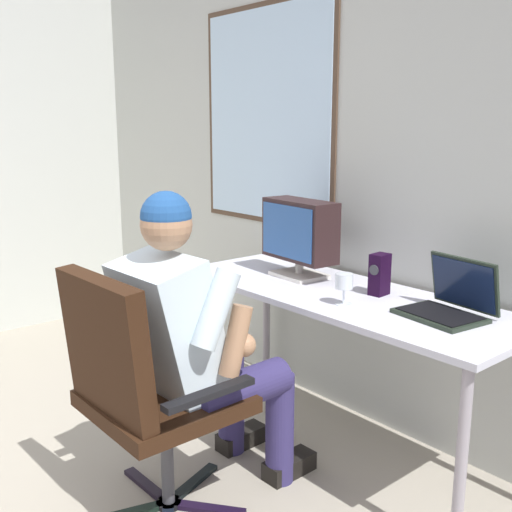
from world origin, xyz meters
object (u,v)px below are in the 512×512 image
object	(u,v)px
laptop	(451,301)
desk_speaker	(379,274)
person_seated	(197,340)
wine_glass	(344,283)
crt_monitor	(299,232)
desk	(340,307)
office_chair	(139,383)

from	to	relation	value
laptop	desk_speaker	distance (m)	0.37
laptop	desk_speaker	bearing A→B (deg)	176.62
person_seated	desk_speaker	bearing A→B (deg)	72.02
wine_glass	crt_monitor	bearing A→B (deg)	157.74
desk	crt_monitor	size ratio (longest dim) A/B	4.04
office_chair	laptop	size ratio (longest dim) A/B	2.85
office_chair	person_seated	bearing A→B (deg)	91.20
desk	laptop	bearing A→B (deg)	8.31
person_seated	laptop	bearing A→B (deg)	51.00
office_chair	wine_glass	bearing A→B (deg)	73.01
person_seated	wine_glass	xyz separation A→B (m)	(0.26, 0.56, 0.19)
laptop	wine_glass	world-z (taller)	laptop
laptop	person_seated	bearing A→B (deg)	-129.00
person_seated	crt_monitor	xyz separation A→B (m)	(-0.20, 0.75, 0.32)
desk	desk_speaker	bearing A→B (deg)	34.79
office_chair	desk_speaker	distance (m)	1.12
office_chair	desk_speaker	world-z (taller)	office_chair
person_seated	desk	bearing A→B (deg)	80.24
wine_glass	desk	bearing A→B (deg)	135.33
person_seated	wine_glass	bearing A→B (deg)	65.34
wine_glass	desk_speaker	xyz separation A→B (m)	(-0.00, 0.23, -0.00)
desk	person_seated	world-z (taller)	person_seated
laptop	wine_glass	bearing A→B (deg)	-150.23
desk	office_chair	bearing A→B (deg)	-96.79
laptop	desk_speaker	xyz separation A→B (m)	(-0.37, 0.02, 0.03)
office_chair	wine_glass	world-z (taller)	office_chair
office_chair	laptop	bearing A→B (deg)	59.12
office_chair	laptop	distance (m)	1.23
office_chair	laptop	xyz separation A→B (m)	(0.62, 1.03, 0.25)
crt_monitor	wine_glass	bearing A→B (deg)	-22.26
desk	crt_monitor	world-z (taller)	crt_monitor
desk	office_chair	world-z (taller)	office_chair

